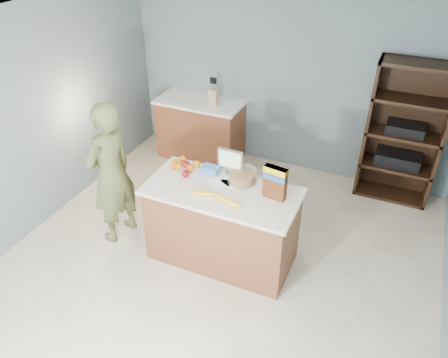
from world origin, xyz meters
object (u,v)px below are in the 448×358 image
at_px(tv, 230,160).
at_px(counter_peninsula, 222,227).
at_px(shelving_unit, 404,135).
at_px(cereal_box, 275,180).
at_px(person, 111,174).

bearing_deg(tv, counter_peninsula, -81.95).
xyz_separation_m(shelving_unit, tv, (-1.59, -1.73, 0.19)).
bearing_deg(cereal_box, tv, 157.98).
bearing_deg(person, counter_peninsula, 104.10).
xyz_separation_m(person, tv, (1.22, 0.44, 0.23)).
distance_m(person, cereal_box, 1.81).
relative_size(counter_peninsula, cereal_box, 4.57).
bearing_deg(tv, person, -160.33).
height_order(counter_peninsula, shelving_unit, shelving_unit).
relative_size(shelving_unit, cereal_box, 5.27).
height_order(person, tv, person).
relative_size(counter_peninsula, tv, 5.53).
height_order(person, cereal_box, person).
bearing_deg(cereal_box, counter_peninsula, -170.31).
bearing_deg(cereal_box, person, -173.27).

